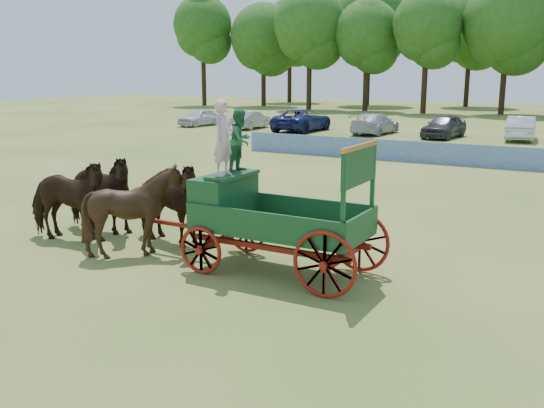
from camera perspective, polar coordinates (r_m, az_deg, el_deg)
The scene contains 9 objects.
ground at distance 12.91m, azimuth 9.73°, elevation -7.82°, with size 160.00×160.00×0.00m, color #A48E4A.
horse_lead_left at distance 16.71m, azimuth -18.79°, elevation 0.31°, with size 1.20×2.64×2.23m, color #311D0D.
horse_lead_right at distance 17.44m, azimuth -16.12°, elevation 0.97°, with size 1.20×2.64×2.23m, color #311D0D.
horse_wheel_left at distance 15.03m, azimuth -12.66°, elevation -0.61°, with size 1.80×2.03×2.24m, color #311D0D.
horse_wheel_right at distance 15.84m, azimuth -10.01°, elevation 0.16°, with size 1.20×2.64×2.23m, color #311D0D.
farm_dray at distance 13.61m, azimuth -1.84°, elevation 0.49°, with size 6.00×2.00×3.82m.
sponsor_banner at distance 30.12m, azimuth 19.76°, elevation 4.22°, with size 26.00×0.08×1.05m, color navy.
parked_cars at distance 42.31m, azimuth 17.86°, elevation 6.82°, with size 46.41×7.17×1.63m.
treeline at distance 72.50m, azimuth 23.92°, elevation 15.41°, with size 92.56×23.81×15.88m.
Camera 1 is at (4.00, -11.45, 4.42)m, focal length 40.00 mm.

